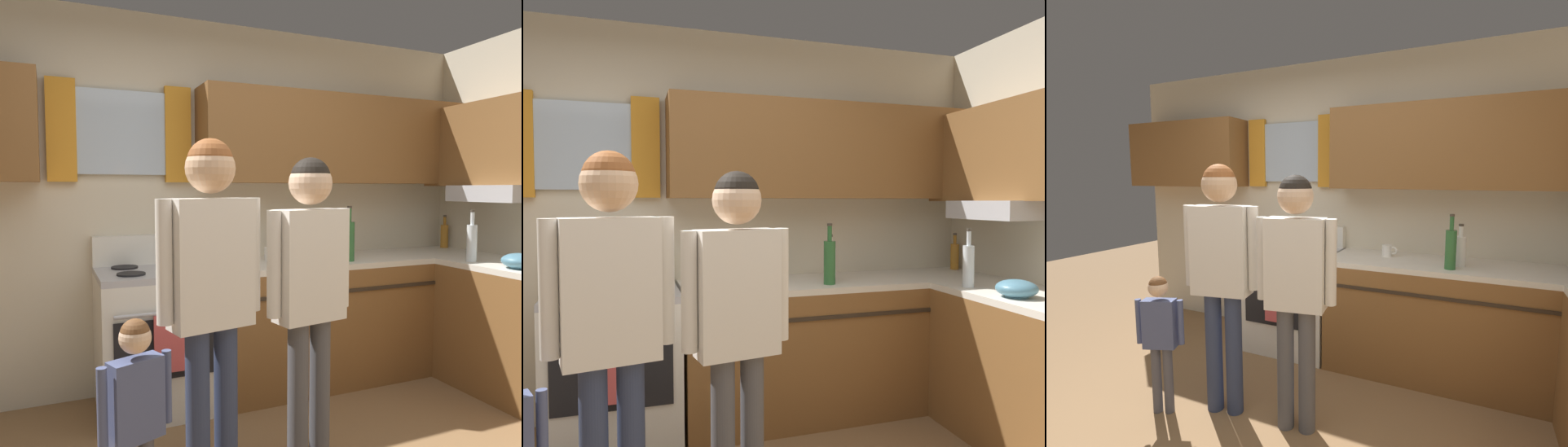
{
  "view_description": "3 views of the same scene",
  "coord_description": "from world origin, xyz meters",
  "views": [
    {
      "loc": [
        -0.94,
        -1.58,
        1.41
      ],
      "look_at": [
        0.14,
        0.92,
        1.22
      ],
      "focal_mm": 33.98,
      "sensor_mm": 36.0,
      "label": 1
    },
    {
      "loc": [
        -0.23,
        -1.56,
        1.44
      ],
      "look_at": [
        0.55,
        0.86,
        1.32
      ],
      "focal_mm": 34.1,
      "sensor_mm": 36.0,
      "label": 2
    },
    {
      "loc": [
        1.19,
        -1.42,
        1.55
      ],
      "look_at": [
        0.2,
        0.73,
        1.26
      ],
      "focal_mm": 25.8,
      "sensor_mm": 36.0,
      "label": 3
    }
  ],
  "objects": [
    {
      "name": "stove_oven",
      "position": [
        -0.31,
        1.54,
        0.47
      ],
      "size": [
        0.76,
        0.67,
        1.1
      ],
      "color": "silver",
      "rests_on": "ground"
    },
    {
      "name": "small_child",
      "position": [
        -0.65,
        0.29,
        0.58
      ],
      "size": [
        0.3,
        0.16,
        0.92
      ],
      "color": "#4C4C56",
      "rests_on": "ground"
    },
    {
      "name": "mug_ceramic_white",
      "position": [
        0.52,
        1.61,
        0.95
      ],
      "size": [
        0.13,
        0.08,
        0.09
      ],
      "color": "white",
      "rests_on": "kitchen_counter_run"
    },
    {
      "name": "bottle_milk_white",
      "position": [
        1.08,
        1.5,
        1.02
      ],
      "size": [
        0.08,
        0.08,
        0.31
      ],
      "color": "white",
      "rests_on": "kitchen_counter_run"
    },
    {
      "name": "back_wall_unit",
      "position": [
        0.05,
        1.82,
        1.49
      ],
      "size": [
        4.6,
        0.42,
        2.6
      ],
      "color": "beige",
      "rests_on": "ground"
    },
    {
      "name": "adult_in_plaid",
      "position": [
        0.22,
        0.51,
        0.99
      ],
      "size": [
        0.48,
        0.21,
        1.57
      ],
      "color": "#4C4C51",
      "rests_on": "ground"
    },
    {
      "name": "kitchen_counter_run",
      "position": [
        1.47,
        1.24,
        0.45
      ],
      "size": [
        2.21,
        1.76,
        0.9
      ],
      "color": "brown",
      "rests_on": "ground"
    },
    {
      "name": "bottle_wine_green",
      "position": [
        1.02,
        1.37,
        1.05
      ],
      "size": [
        0.08,
        0.08,
        0.39
      ],
      "color": "#2D6633",
      "rests_on": "kitchen_counter_run"
    },
    {
      "name": "adult_holding_child",
      "position": [
        -0.29,
        0.47,
        1.03
      ],
      "size": [
        0.5,
        0.22,
        1.63
      ],
      "color": "#2D3856",
      "rests_on": "ground"
    }
  ]
}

